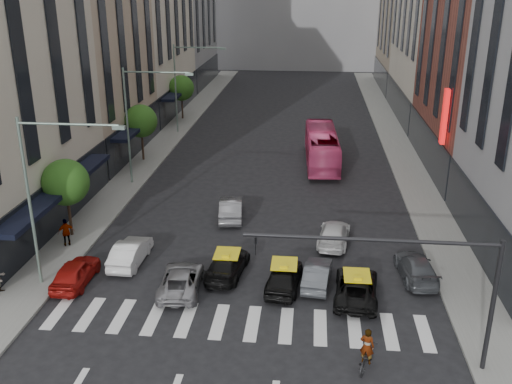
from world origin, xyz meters
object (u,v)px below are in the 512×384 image
(car_red, at_px, (75,272))
(pedestrian_far, at_px, (66,232))
(car_white_front, at_px, (130,252))
(streetlamp_mid, at_px, (139,111))
(streetlamp_far, at_px, (184,77))
(taxi_left, at_px, (227,264))
(streetlamp_near, at_px, (45,181))
(motorcycle, at_px, (366,357))
(bus, at_px, (322,147))
(taxi_center, at_px, (284,276))

(car_red, distance_m, pedestrian_far, 4.74)
(car_white_front, xyz_separation_m, pedestrian_far, (-4.43, 1.58, 0.32))
(streetlamp_mid, xyz_separation_m, streetlamp_far, (0.00, 16.00, 0.00))
(streetlamp_mid, relative_size, taxi_left, 2.04)
(car_white_front, bearing_deg, streetlamp_near, 45.15)
(streetlamp_far, bearing_deg, motorcycle, -67.14)
(streetlamp_far, relative_size, bus, 0.82)
(car_red, height_order, car_white_front, car_white_front)
(car_white_front, bearing_deg, bus, -117.45)
(taxi_left, bearing_deg, streetlamp_far, -66.64)
(streetlamp_mid, distance_m, taxi_center, 19.90)
(streetlamp_near, height_order, car_white_front, streetlamp_near)
(streetlamp_near, distance_m, pedestrian_far, 6.79)
(car_red, distance_m, motorcycle, 15.89)
(streetlamp_near, relative_size, bus, 0.82)
(motorcycle, bearing_deg, car_red, -1.38)
(car_white_front, bearing_deg, taxi_left, 173.45)
(streetlamp_mid, bearing_deg, streetlamp_near, -90.00)
(streetlamp_far, bearing_deg, bus, -33.15)
(streetlamp_near, distance_m, taxi_center, 13.06)
(streetlamp_far, bearing_deg, car_red, -88.47)
(streetlamp_near, bearing_deg, taxi_left, 13.45)
(streetlamp_mid, bearing_deg, pedestrian_far, -96.88)
(car_white_front, height_order, taxi_left, car_white_front)
(streetlamp_near, height_order, taxi_center, streetlamp_near)
(car_white_front, height_order, pedestrian_far, pedestrian_far)
(taxi_center, relative_size, bus, 0.38)
(streetlamp_near, relative_size, streetlamp_far, 1.00)
(streetlamp_far, distance_m, bus, 17.35)
(motorcycle, bearing_deg, taxi_center, -39.57)
(bus, distance_m, pedestrian_far, 23.98)
(motorcycle, bearing_deg, bus, -67.38)
(streetlamp_far, bearing_deg, streetlamp_near, -90.00)
(motorcycle, distance_m, pedestrian_far, 19.70)
(car_white_front, xyz_separation_m, bus, (11.01, 19.91, 0.84))
(car_red, height_order, motorcycle, car_red)
(car_red, xyz_separation_m, bus, (13.21, 22.50, 0.85))
(pedestrian_far, bearing_deg, car_white_front, 128.63)
(car_white_front, relative_size, taxi_left, 0.94)
(streetlamp_far, xyz_separation_m, bus, (14.06, -9.18, -4.38))
(streetlamp_far, xyz_separation_m, pedestrian_far, (-1.39, -27.51, -4.90))
(streetlamp_near, height_order, bus, streetlamp_near)
(streetlamp_mid, bearing_deg, car_red, -86.92)
(motorcycle, bearing_deg, car_white_front, -13.60)
(streetlamp_mid, distance_m, streetlamp_far, 16.00)
(car_white_front, distance_m, motorcycle, 15.08)
(streetlamp_far, distance_m, taxi_center, 33.66)
(bus, bearing_deg, taxi_left, 73.23)
(taxi_center, distance_m, bus, 21.98)
(bus, bearing_deg, motorcycle, 90.94)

